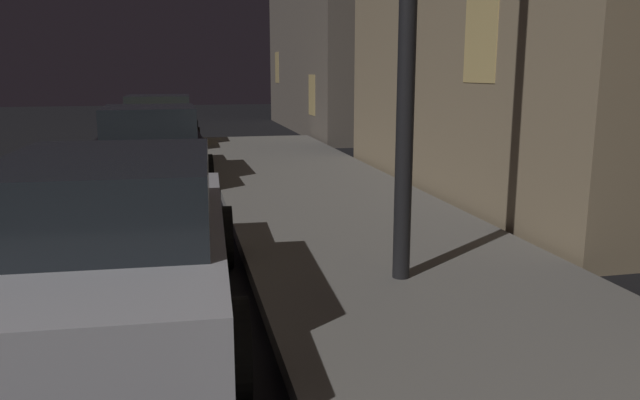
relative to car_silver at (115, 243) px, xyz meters
name	(u,v)px	position (x,y,z in m)	size (l,w,h in m)	color
car_silver	(115,243)	(0.00, 0.00, 0.00)	(2.10, 4.53, 1.43)	#B7B7BF
car_black	(151,145)	(0.00, 6.96, 0.00)	(2.15, 4.20, 1.43)	black
car_yellow_cab	(159,122)	(0.00, 12.53, -0.01)	(2.15, 4.04, 1.43)	gold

